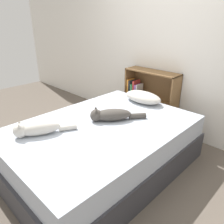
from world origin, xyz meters
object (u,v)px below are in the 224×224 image
Objects in this scene: bed at (102,147)px; cat_light at (36,129)px; bookshelf at (149,98)px; pillow at (143,97)px; cat_dark at (111,115)px.

bed is 0.76m from cat_light.
bookshelf is (0.04, 1.86, -0.15)m from cat_light.
cat_dark reaches higher than pillow.
pillow is at bearing -67.82° from bookshelf.
bed is 0.38m from cat_dark.
bookshelf is at bearing -154.19° from cat_light.
bed is 1.30m from bookshelf.
cat_light reaches higher than pillow.
cat_light is (-0.20, -1.46, -0.01)m from pillow.
bookshelf reaches higher than cat_light.
pillow is 0.45m from bookshelf.
pillow is 1.48m from cat_light.
bookshelf is at bearing 101.75° from bed.
cat_dark is at bearing -82.95° from pillow.
bed is 0.94m from pillow.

